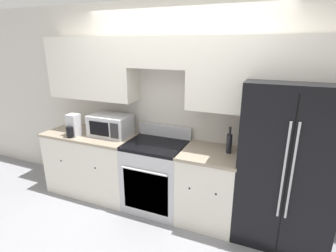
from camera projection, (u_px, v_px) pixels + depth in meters
name	position (u px, v px, depth m)	size (l,w,h in m)	color
ground_plane	(158.00, 222.00, 3.20)	(12.00, 12.00, 0.00)	gray
wall_back	(177.00, 93.00, 3.26)	(8.00, 0.39, 2.60)	beige
lower_cabinets_left	(93.00, 162.00, 3.78)	(1.29, 0.64, 0.90)	silver
lower_cabinets_right	(209.00, 186.00, 3.14)	(0.68, 0.64, 0.90)	silver
oven_range	(156.00, 175.00, 3.40)	(0.75, 0.65, 1.06)	#B7B7BC
refrigerator	(286.00, 165.00, 2.75)	(0.94, 0.72, 1.75)	black
microwave	(110.00, 125.00, 3.52)	(0.53, 0.38, 0.28)	#B7B7BC
bottle	(229.00, 143.00, 2.95)	(0.06, 0.06, 0.31)	black
coffee_maker	(73.00, 126.00, 3.50)	(0.15, 0.20, 0.30)	#B7B7BC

